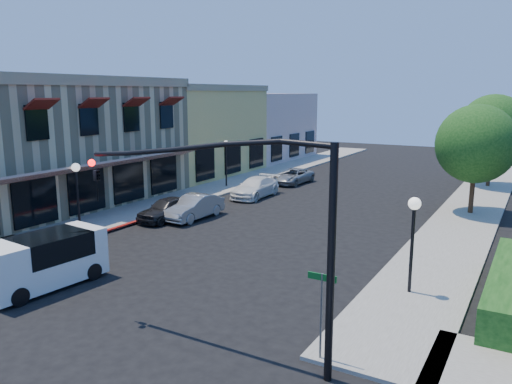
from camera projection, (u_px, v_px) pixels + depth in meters
The scene contains 21 objects.
ground at pixel (64, 330), 15.23m from camera, with size 120.00×120.00×0.00m, color black.
sidewalk_left at pixel (256, 177), 42.44m from camera, with size 3.50×50.00×0.12m, color gray.
sidewalk_right at pixel (479, 198), 33.88m from camera, with size 3.50×50.00×0.12m, color gray.
curb_red_strip at pixel (102, 235), 25.40m from camera, with size 0.25×10.00×0.06m, color maroon.
corner_brick_building at pixel (37, 143), 31.35m from camera, with size 11.77×18.20×8.10m.
yellow_stucco_building at pixel (185, 131), 44.16m from camera, with size 10.00×12.00×7.60m, color #D1BF5E.
pink_stucco_building at pixel (253, 126), 54.42m from camera, with size 10.00×12.00×7.00m, color beige.
hedge at pixel (510, 303), 17.15m from camera, with size 1.40×8.00×1.10m, color #123F12.
street_tree_a at pixel (476, 144), 28.79m from camera, with size 4.56×4.56×6.48m.
street_tree_b at pixel (493, 128), 37.22m from camera, with size 4.94×4.94×7.02m.
signal_mast_arm at pixel (254, 212), 12.83m from camera, with size 8.01×0.39×6.00m.
street_name_sign at pixel (322, 303), 13.09m from camera, with size 0.80×0.06×2.50m.
lamppost_left_near at pixel (77, 179), 25.65m from camera, with size 0.44×0.44×3.57m.
lamppost_left_far at pixel (226, 152), 37.54m from camera, with size 0.44×0.44×3.57m.
lamppost_right_near at pixel (414, 221), 17.33m from camera, with size 0.44×0.44×3.57m.
lamppost_right_far at pixel (473, 164), 30.93m from camera, with size 0.44×0.44×3.57m.
white_van at pixel (42, 258), 18.35m from camera, with size 2.30×4.54×1.94m.
parked_car_a at pixel (167, 209), 28.20m from camera, with size 1.54×3.84×1.31m, color black.
parked_car_b at pixel (194, 207), 28.49m from camera, with size 1.45×4.14×1.37m, color gray.
parked_car_c at pixel (255, 188), 34.44m from camera, with size 1.87×4.60×1.34m, color white.
parked_car_d at pixel (293, 176), 39.55m from camera, with size 1.96×4.25×1.18m, color gray.
Camera 1 is at (12.13, -9.29, 7.12)m, focal length 35.00 mm.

